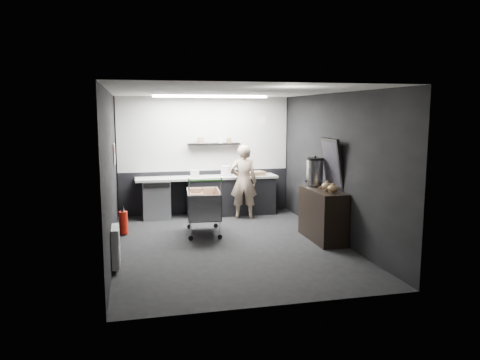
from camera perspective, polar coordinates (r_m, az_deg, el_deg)
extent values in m
plane|color=black|center=(8.48, -1.33, -7.83)|extent=(5.50, 5.50, 0.00)
plane|color=white|center=(8.15, -1.40, 10.72)|extent=(5.50, 5.50, 0.00)
plane|color=black|center=(10.89, -4.33, 3.01)|extent=(5.50, 0.00, 5.50)
plane|color=black|center=(5.57, 4.44, -2.19)|extent=(5.50, 0.00, 5.50)
plane|color=black|center=(8.04, -15.46, 0.81)|extent=(0.00, 5.50, 5.50)
plane|color=black|center=(8.83, 11.45, 1.60)|extent=(0.00, 5.50, 5.50)
cube|color=#B8B8B3|center=(10.84, -4.34, 5.63)|extent=(3.95, 0.02, 1.70)
cube|color=black|center=(10.99, -4.26, -1.42)|extent=(3.95, 0.02, 1.00)
cube|color=black|center=(10.78, -3.18, 4.40)|extent=(1.20, 0.22, 0.04)
cylinder|color=white|center=(11.12, 2.85, 7.26)|extent=(0.20, 0.03, 0.20)
cube|color=silver|center=(9.31, -15.08, 3.06)|extent=(0.02, 0.30, 0.40)
cube|color=#B62C16|center=(9.30, -15.07, 3.49)|extent=(0.02, 0.22, 0.10)
cube|color=white|center=(7.36, -14.94, -7.83)|extent=(0.10, 0.50, 0.60)
cube|color=white|center=(9.96, -3.60, 10.11)|extent=(2.40, 0.20, 0.04)
cube|color=black|center=(10.80, -1.12, -1.97)|extent=(2.00, 0.56, 0.85)
cube|color=#B7B8B3|center=(10.63, -4.03, 0.30)|extent=(3.20, 0.60, 0.05)
cube|color=#9EA0A5|center=(10.58, -10.16, -2.32)|extent=(0.60, 0.58, 0.85)
cube|color=black|center=(10.23, -10.12, -0.67)|extent=(0.56, 0.02, 0.10)
imported|color=beige|center=(10.34, 0.43, -0.22)|extent=(0.67, 0.52, 1.64)
cube|color=silver|center=(9.12, -4.44, -4.44)|extent=(0.71, 1.01, 0.02)
cube|color=silver|center=(9.03, -6.34, -3.01)|extent=(0.11, 0.96, 0.51)
cube|color=silver|center=(9.11, -2.59, -2.85)|extent=(0.11, 0.96, 0.51)
cube|color=silver|center=(8.61, -3.98, -3.53)|extent=(0.62, 0.08, 0.51)
cube|color=silver|center=(9.52, -4.89, -2.39)|extent=(0.62, 0.08, 0.51)
cylinder|color=silver|center=(8.69, -5.75, -6.15)|extent=(0.02, 0.02, 0.34)
cylinder|color=silver|center=(8.78, -2.23, -5.98)|extent=(0.02, 0.02, 0.34)
cylinder|color=silver|center=(9.54, -6.44, -4.85)|extent=(0.02, 0.02, 0.34)
cylinder|color=silver|center=(9.62, -3.23, -4.70)|extent=(0.02, 0.02, 0.34)
cylinder|color=green|center=(8.46, -3.95, -0.06)|extent=(0.62, 0.09, 0.03)
cube|color=brown|center=(9.16, -5.40, -2.94)|extent=(0.30, 0.36, 0.43)
cube|color=brown|center=(8.97, -3.32, -3.31)|extent=(0.28, 0.34, 0.38)
cylinder|color=black|center=(8.73, -5.74, -7.08)|extent=(0.09, 0.04, 0.09)
cylinder|color=black|center=(9.58, -6.43, -5.70)|extent=(0.09, 0.04, 0.09)
cylinder|color=black|center=(8.81, -2.23, -6.90)|extent=(0.09, 0.04, 0.09)
cylinder|color=black|center=(9.65, -3.23, -5.55)|extent=(0.09, 0.04, 0.09)
cube|color=black|center=(8.79, 10.02, -4.21)|extent=(0.47, 1.26, 0.94)
cylinder|color=silver|center=(9.04, 9.10, 0.89)|extent=(0.31, 0.31, 0.48)
cylinder|color=black|center=(9.01, 9.14, 2.54)|extent=(0.31, 0.31, 0.04)
sphere|color=black|center=(9.01, 9.14, 2.81)|extent=(0.05, 0.05, 0.05)
ellipsoid|color=brown|center=(8.54, 10.53, -0.79)|extent=(0.19, 0.19, 0.15)
ellipsoid|color=brown|center=(8.31, 11.25, -1.07)|extent=(0.19, 0.19, 0.15)
cube|color=black|center=(8.76, 11.22, 1.98)|extent=(0.21, 0.73, 0.94)
cube|color=black|center=(8.75, 11.07, 1.97)|extent=(0.15, 0.63, 0.81)
cylinder|color=red|center=(9.31, -14.01, -5.06)|extent=(0.16, 0.16, 0.44)
cone|color=black|center=(9.25, -14.07, -3.58)|extent=(0.11, 0.11, 0.07)
cylinder|color=black|center=(9.24, -14.08, -3.32)|extent=(0.03, 0.03, 0.07)
cube|color=#8E6C4B|center=(10.80, 1.80, 0.81)|extent=(0.50, 0.41, 0.09)
cylinder|color=silver|center=(10.68, -1.73, 1.11)|extent=(0.23, 0.23, 0.23)
cube|color=white|center=(10.52, -5.53, 0.78)|extent=(0.21, 0.18, 0.16)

